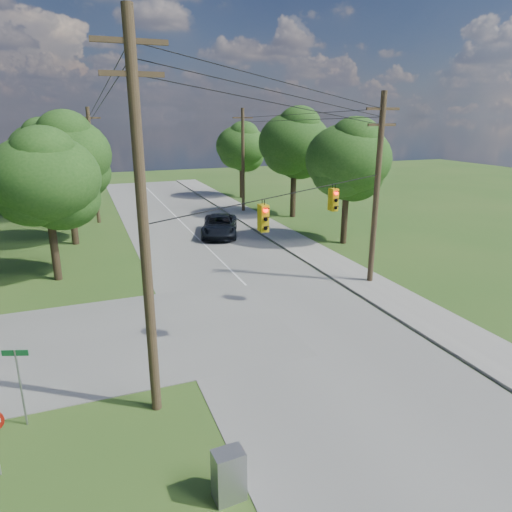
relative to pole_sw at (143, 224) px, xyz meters
name	(u,v)px	position (x,y,z in m)	size (l,w,h in m)	color
ground	(288,386)	(4.60, -0.40, -6.23)	(140.00, 140.00, 0.00)	#2E561C
main_road	(282,321)	(6.60, 4.60, -6.21)	(10.00, 100.00, 0.03)	gray
sidewalk_east	(400,300)	(13.30, 4.60, -6.17)	(2.60, 100.00, 0.12)	#9D9B93
pole_sw	(143,224)	(0.00, 0.00, 0.00)	(2.00, 0.32, 12.00)	#4E3D28
pole_ne	(377,188)	(13.50, 7.60, -0.76)	(2.00, 0.32, 10.50)	#4E3D28
pole_north_e	(243,160)	(13.50, 29.60, -1.10)	(2.00, 0.32, 10.00)	#4E3D28
pole_north_w	(93,165)	(-0.40, 29.60, -1.10)	(2.00, 0.32, 10.00)	#4E3D28
power_lines	(227,118)	(6.10, 11.14, 2.93)	(13.93, 29.62, 4.93)	black
traffic_signals	(302,207)	(7.15, 4.03, -0.73)	(4.91, 3.27, 1.05)	gold
tree_w_near	(45,179)	(-3.40, 14.60, -0.30)	(6.00, 6.00, 8.40)	#3D2C1E
tree_w_mid	(65,155)	(-2.40, 22.60, 0.35)	(6.40, 6.40, 9.22)	#3D2C1E
tree_w_far	(44,151)	(-4.40, 32.60, 0.02)	(6.00, 6.00, 8.73)	#3D2C1E
tree_e_near	(348,159)	(16.60, 15.60, 0.02)	(6.20, 6.20, 8.81)	#3D2C1E
tree_e_mid	(294,143)	(17.10, 25.60, 0.68)	(6.60, 6.60, 9.64)	#3D2C1E
tree_e_far	(241,146)	(16.10, 37.60, -0.31)	(5.80, 5.80, 8.32)	#3D2C1E
car_main_north	(220,225)	(8.48, 21.11, -5.38)	(2.70, 5.85, 1.63)	black
control_cabinet	(229,475)	(1.10, -4.40, -5.54)	(0.77, 0.55, 1.38)	gray
street_name_sign	(19,378)	(-3.93, 0.60, -4.56)	(0.75, 0.28, 2.61)	gray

